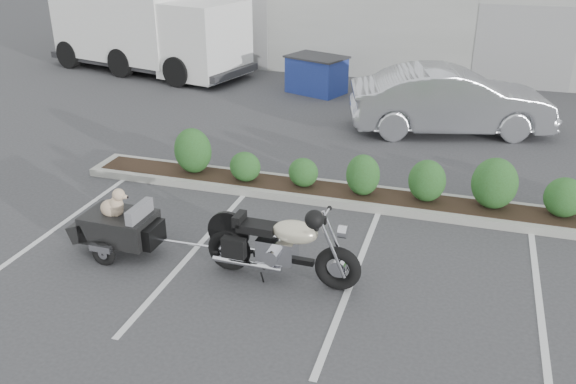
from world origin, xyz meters
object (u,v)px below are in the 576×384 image
(pet_trailer, at_px, (119,225))
(delivery_truck, at_px, (146,23))
(motorcycle, at_px, (281,247))
(dumpster, at_px, (317,74))
(sedan, at_px, (451,101))

(pet_trailer, xyz_separation_m, delivery_truck, (-5.90, 11.70, 1.18))
(motorcycle, height_order, dumpster, motorcycle)
(pet_trailer, relative_size, dumpster, 0.95)
(sedan, bearing_deg, motorcycle, 150.74)
(sedan, bearing_deg, dumpster, 42.12)
(motorcycle, distance_m, dumpster, 10.84)
(motorcycle, relative_size, sedan, 0.49)
(pet_trailer, xyz_separation_m, dumpster, (0.55, 10.58, 0.09))
(pet_trailer, distance_m, sedan, 9.22)
(motorcycle, relative_size, dumpster, 1.19)
(motorcycle, relative_size, pet_trailer, 1.26)
(pet_trailer, bearing_deg, delivery_truck, 118.11)
(sedan, relative_size, delivery_truck, 0.63)
(motorcycle, bearing_deg, sedan, 77.41)
(dumpster, bearing_deg, delivery_truck, -169.14)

